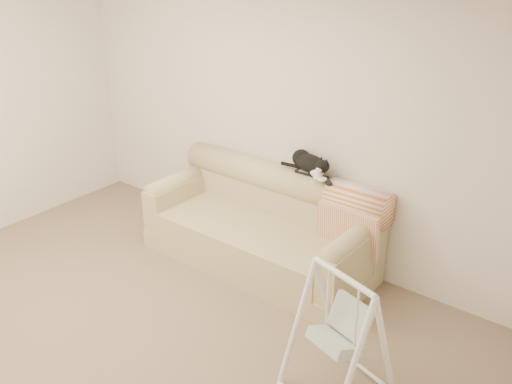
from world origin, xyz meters
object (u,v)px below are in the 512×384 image
baby_swing (340,335)px  sofa (263,227)px  remote_a (304,172)px  tuxedo_cat (310,163)px  remote_b (328,181)px

baby_swing → sofa: bearing=144.0°
remote_a → tuxedo_cat: size_ratio=0.33×
remote_b → baby_swing: size_ratio=0.16×
sofa → baby_swing: 1.80m
remote_a → remote_b: bearing=-5.3°
tuxedo_cat → baby_swing: (1.12, -1.31, -0.53)m
baby_swing → remote_a: bearing=132.1°
remote_a → remote_b: size_ratio=1.16×
sofa → baby_swing: (1.45, -1.06, 0.12)m
remote_a → remote_b: 0.26m
remote_b → tuxedo_cat: 0.24m
sofa → tuxedo_cat: (0.33, 0.26, 0.65)m
sofa → remote_a: remote_a is taller
tuxedo_cat → baby_swing: 1.81m
sofa → remote_a: size_ratio=12.09×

